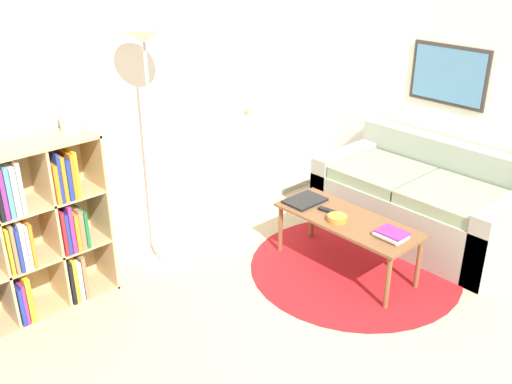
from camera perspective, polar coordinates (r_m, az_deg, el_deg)
wall_back at (r=4.51m, az=-9.12°, el=10.07°), size 7.10×0.11×2.60m
wall_right at (r=5.15m, az=19.42°, el=10.98°), size 0.08×5.54×2.60m
rug at (r=4.56m, az=9.79°, el=-7.40°), size 1.63×1.63×0.01m
bookshelf at (r=4.03m, az=-22.74°, el=-4.15°), size 1.11×0.34×1.19m
floor_lamp at (r=4.01m, az=-10.88°, el=11.46°), size 0.33×0.33×1.82m
couch at (r=5.08m, az=16.24°, el=-0.99°), size 0.89×1.67×0.77m
coffee_table at (r=4.35m, az=9.12°, el=-3.17°), size 0.46×1.12×0.44m
laptop at (r=4.55m, az=4.91°, el=-0.86°), size 0.31×0.23×0.02m
bowl at (r=4.27m, az=8.13°, el=-2.63°), size 0.15×0.15×0.05m
book_stack_on_table at (r=4.12m, az=13.39°, el=-4.16°), size 0.17×0.21×0.05m
remote at (r=4.41m, az=7.14°, el=-1.84°), size 0.06×0.15×0.02m
vase_on_shelf at (r=3.92m, az=-18.18°, el=7.00°), size 0.12×0.12×0.21m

